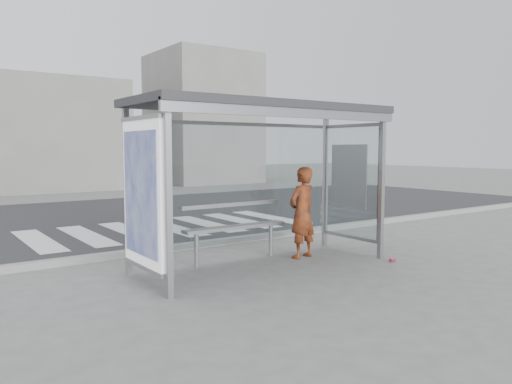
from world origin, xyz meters
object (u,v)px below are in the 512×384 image
bus_shelter (242,144)px  soda_can (392,260)px  person (302,213)px  bench (235,227)px

bus_shelter → soda_can: bus_shelter is taller
bus_shelter → soda_can: size_ratio=34.67×
person → bench: person is taller
person → soda_can: size_ratio=12.99×
bus_shelter → soda_can: bearing=-24.5°
bus_shelter → bench: size_ratio=2.21×
bench → soda_can: bearing=-36.6°
bench → soda_can: (2.14, -1.58, -0.55)m
person → soda_can: 1.71m
bus_shelter → soda_can: (2.33, -1.06, -1.95)m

